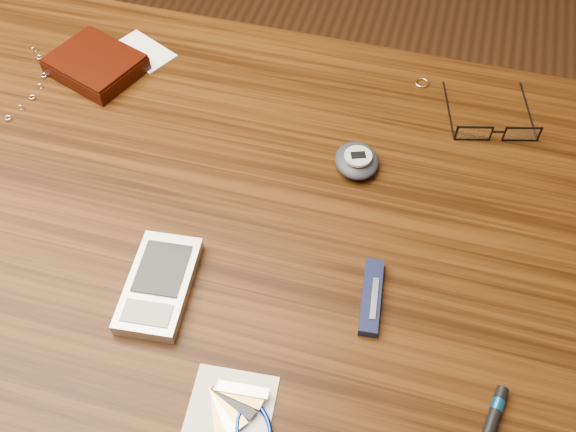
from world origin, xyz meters
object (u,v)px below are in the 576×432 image
(desk, at_px, (251,271))
(notepad_keys, at_px, (242,421))
(pocket_knife, at_px, (371,297))
(pda_phone, at_px, (159,284))
(pedometer, at_px, (357,160))
(wallet_and_card, at_px, (97,64))
(eyeglasses, at_px, (497,131))

(desk, distance_m, notepad_keys, 0.25)
(notepad_keys, distance_m, pocket_knife, 0.18)
(pda_phone, bearing_deg, pocket_knife, 12.13)
(pda_phone, relative_size, pocket_knife, 1.41)
(pedometer, bearing_deg, wallet_and_card, 168.47)
(wallet_and_card, relative_size, notepad_keys, 1.60)
(desk, distance_m, wallet_and_card, 0.35)
(pedometer, bearing_deg, notepad_keys, -96.28)
(desk, xyz_separation_m, notepad_keys, (0.07, -0.22, 0.11))
(desk, xyz_separation_m, pocket_knife, (0.15, -0.06, 0.11))
(eyeglasses, relative_size, pda_phone, 1.05)
(wallet_and_card, xyz_separation_m, pocket_knife, (0.43, -0.25, -0.01))
(pedometer, distance_m, notepad_keys, 0.34)
(wallet_and_card, height_order, pocket_knife, wallet_and_card)
(pocket_knife, bearing_deg, pda_phone, -167.87)
(pocket_knife, bearing_deg, wallet_and_card, 149.47)
(pedometer, bearing_deg, desk, -131.38)
(pda_phone, bearing_deg, notepad_keys, -41.62)
(desk, bearing_deg, pocket_knife, -21.34)
(wallet_and_card, bearing_deg, desk, -35.07)
(pda_phone, distance_m, pedometer, 0.28)
(notepad_keys, bearing_deg, pda_phone, 138.38)
(eyeglasses, distance_m, pedometer, 0.18)
(notepad_keys, relative_size, pocket_knife, 1.15)
(desk, distance_m, pocket_knife, 0.20)
(wallet_and_card, bearing_deg, eyeglasses, 2.02)
(desk, distance_m, eyeglasses, 0.35)
(desk, height_order, wallet_and_card, wallet_and_card)
(desk, bearing_deg, eyeglasses, 39.19)
(desk, xyz_separation_m, eyeglasses, (0.26, 0.21, 0.11))
(desk, xyz_separation_m, pedometer, (0.10, 0.12, 0.11))
(wallet_and_card, bearing_deg, notepad_keys, -50.41)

